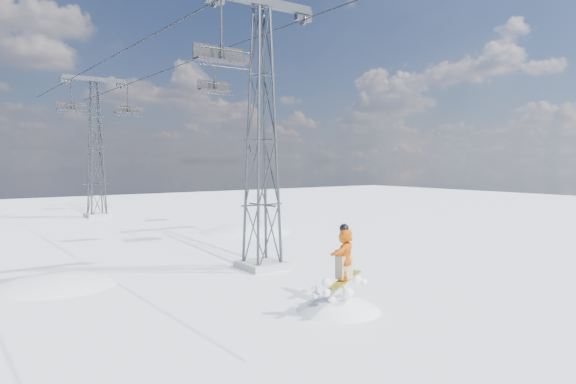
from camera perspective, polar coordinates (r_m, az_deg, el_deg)
name	(u,v)px	position (r m, az deg, el deg)	size (l,w,h in m)	color
ground	(387,318)	(15.82, 10.96, -13.56)	(120.00, 120.00, 0.00)	white
lift_tower_near	(262,141)	(21.85, -2.93, 5.69)	(5.20, 1.80, 11.43)	#999999
lift_tower_far	(96,151)	(44.93, -20.57, 4.32)	(5.20, 1.80, 11.43)	#999999
haul_cables	(157,57)	(32.70, -14.33, 14.34)	(4.46, 51.00, 0.06)	black
snowboarder_jump	(338,362)	(16.86, 5.58, -18.34)	(4.40, 4.40, 6.68)	white
lift_chair_near	(221,55)	(20.70, -7.51, 14.82)	(2.16, 0.62, 2.68)	black
lift_chair_mid	(214,87)	(30.53, -8.19, 11.50)	(1.96, 0.56, 2.43)	black
lift_chair_far	(71,107)	(42.96, -22.94, 8.68)	(2.13, 0.61, 2.64)	black
lift_chair_extra	(128,110)	(44.39, -17.40, 8.67)	(2.09, 0.60, 2.59)	black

